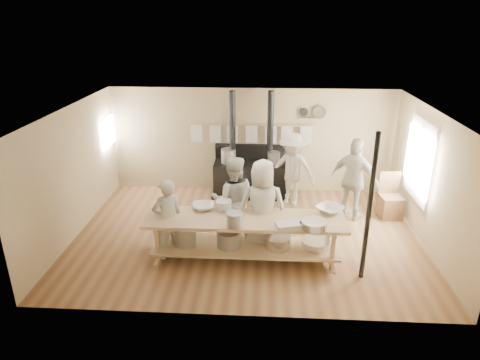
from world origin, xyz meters
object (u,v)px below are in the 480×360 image
object	(u,v)px
cook_left	(233,199)
chair	(390,204)
stove	(251,175)
prep_table	(244,234)
cook_far_left	(168,219)
cook_center	(262,207)
cook_right	(354,180)
roasting_pan	(288,225)
cook_by_window	(292,169)

from	to	relation	value
cook_left	chair	xyz separation A→B (m)	(3.42, 1.25, -0.59)
stove	chair	world-z (taller)	stove
prep_table	stove	bearing A→B (deg)	89.96
cook_far_left	chair	xyz separation A→B (m)	(4.56, 1.97, -0.48)
chair	cook_far_left	bearing A→B (deg)	-163.00
cook_left	cook_center	distance (m)	0.68
cook_right	roasting_pan	bearing A→B (deg)	89.03
cook_left	roasting_pan	bearing A→B (deg)	129.83
cook_far_left	chair	size ratio (longest dim) A/B	1.55
prep_table	cook_center	xyz separation A→B (m)	(0.31, 0.36, 0.39)
cook_right	cook_by_window	size ratio (longest dim) A/B	1.06
prep_table	roasting_pan	xyz separation A→B (m)	(0.76, -0.33, 0.37)
prep_table	roasting_pan	size ratio (longest dim) A/B	8.91
stove	prep_table	bearing A→B (deg)	-90.04
stove	cook_far_left	size ratio (longest dim) A/B	1.67
stove	prep_table	size ratio (longest dim) A/B	0.72
cook_center	cook_by_window	size ratio (longest dim) A/B	1.05
prep_table	cook_left	world-z (taller)	cook_left
stove	cook_right	world-z (taller)	stove
roasting_pan	chair	bearing A→B (deg)	43.89
stove	cook_by_window	bearing A→B (deg)	-25.66
prep_table	cook_far_left	world-z (taller)	cook_far_left
stove	cook_center	xyz separation A→B (m)	(0.31, -2.65, 0.39)
stove	roasting_pan	size ratio (longest dim) A/B	6.43
roasting_pan	cook_right	bearing A→B (deg)	54.63
stove	cook_left	size ratio (longest dim) A/B	1.48
prep_table	cook_right	world-z (taller)	cook_right
roasting_pan	prep_table	bearing A→B (deg)	156.49
stove	cook_by_window	distance (m)	1.14
prep_table	cook_center	size ratio (longest dim) A/B	1.98
stove	chair	size ratio (longest dim) A/B	2.60
prep_table	cook_far_left	distance (m)	1.42
chair	cook_left	bearing A→B (deg)	-166.34
stove	prep_table	distance (m)	3.02
cook_far_left	roasting_pan	world-z (taller)	cook_far_left
cook_center	chair	xyz separation A→B (m)	(2.84, 1.61, -0.61)
stove	cook_left	bearing A→B (deg)	-96.50
prep_table	chair	xyz separation A→B (m)	(3.16, 1.98, -0.23)
prep_table	roasting_pan	distance (m)	0.91
stove	cook_right	xyz separation A→B (m)	(2.27, -1.21, 0.40)
cook_left	cook_by_window	xyz separation A→B (m)	(1.24, 1.82, -0.01)
cook_left	stove	bearing A→B (deg)	-100.52
stove	cook_left	world-z (taller)	stove
cook_far_left	cook_by_window	distance (m)	3.48
stove	cook_far_left	world-z (taller)	stove
cook_center	roasting_pan	xyz separation A→B (m)	(0.44, -0.69, -0.01)
cook_left	cook_by_window	size ratio (longest dim) A/B	1.01
stove	cook_by_window	world-z (taller)	stove
cook_center	chair	size ratio (longest dim) A/B	1.82
chair	prep_table	bearing A→B (deg)	-154.35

